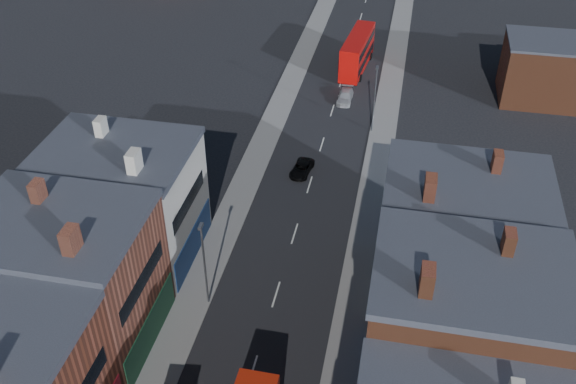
% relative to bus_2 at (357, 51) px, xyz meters
% --- Properties ---
extents(pavement_west, '(3.00, 200.00, 0.12)m').
position_rel_bus_2_xyz_m(pavement_west, '(-8.00, -26.26, -2.54)').
color(pavement_west, gray).
rests_on(pavement_west, ground).
extents(pavement_east, '(3.00, 200.00, 0.12)m').
position_rel_bus_2_xyz_m(pavement_east, '(5.00, -26.26, -2.54)').
color(pavement_east, gray).
rests_on(pavement_east, ground).
extents(lamp_post_2, '(0.25, 0.70, 8.12)m').
position_rel_bus_2_xyz_m(lamp_post_2, '(-6.70, -46.26, 2.10)').
color(lamp_post_2, slate).
rests_on(lamp_post_2, ground).
extents(lamp_post_3, '(0.25, 0.70, 8.12)m').
position_rel_bus_2_xyz_m(lamp_post_3, '(3.70, -16.26, 2.10)').
color(lamp_post_3, slate).
rests_on(lamp_post_3, ground).
extents(bus_2, '(3.59, 11.35, 4.82)m').
position_rel_bus_2_xyz_m(bus_2, '(0.00, 0.00, 0.00)').
color(bus_2, '#C00B08').
rests_on(bus_2, ground).
extents(car_2, '(2.30, 4.15, 1.10)m').
position_rel_bus_2_xyz_m(car_2, '(-2.70, -26.30, -2.05)').
color(car_2, black).
rests_on(car_2, ground).
extents(car_3, '(1.80, 4.34, 1.25)m').
position_rel_bus_2_xyz_m(car_3, '(-0.30, -9.45, -1.97)').
color(car_3, '#B8B8B8').
rests_on(car_3, ground).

